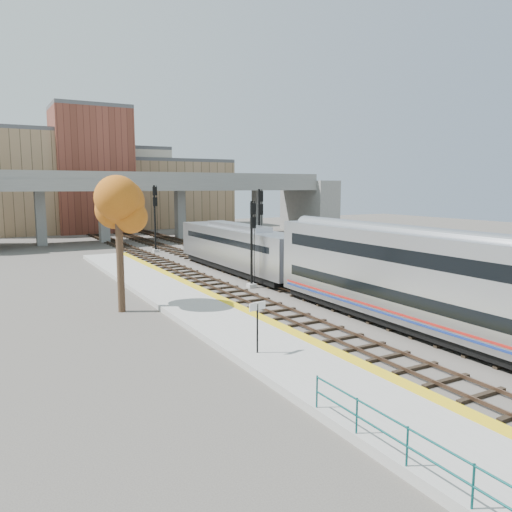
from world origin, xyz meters
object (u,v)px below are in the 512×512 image
car_c (288,238)px  locomotive (238,247)px  signal_mast_near (252,247)px  car_a (289,247)px  signal_mast_far (155,218)px  signal_mast_mid (259,230)px  car_b (265,242)px  coach (445,286)px  tree (118,210)px

car_c → locomotive: bearing=-130.7°
signal_mast_near → car_a: 21.05m
locomotive → signal_mast_far: bearing=97.1°
locomotive → signal_mast_mid: size_ratio=2.58×
signal_mast_far → car_a: signal_mast_far is taller
signal_mast_near → signal_mast_mid: bearing=56.3°
car_b → locomotive: bearing=-143.4°
coach → car_a: bearing=70.4°
tree → car_b: tree is taller
locomotive → car_b: 19.48m
coach → signal_mast_mid: bearing=84.9°
signal_mast_near → signal_mast_mid: (4.10, 6.16, 0.57)m
signal_mast_near → tree: 11.17m
signal_mast_mid → tree: bearing=-149.2°
coach → car_c: bearing=67.3°
car_b → tree: bearing=-151.0°
signal_mast_mid → car_b: bearing=58.6°
car_b → signal_mast_far: bearing=157.5°
car_a → car_c: 10.72m
signal_mast_far → car_c: size_ratio=2.03×
coach → signal_mast_near: 16.19m
signal_mast_near → tree: (-10.44, -2.52, 3.06)m
locomotive → car_b: (11.69, 15.48, -1.71)m
signal_mast_far → coach: bearing=-87.0°
coach → car_b: coach is taller
coach → signal_mast_far: bearing=93.0°
car_b → signal_mast_near: bearing=-138.4°
signal_mast_near → tree: size_ratio=0.78×
signal_mast_far → locomotive: bearing=-82.9°
coach → car_c: (17.14, 41.05, -2.20)m
car_b → car_c: bearing=12.2°
car_a → signal_mast_far: bearing=157.9°
locomotive → signal_mast_near: signal_mast_near is taller
car_a → car_c: size_ratio=0.91×
signal_mast_near → car_a: size_ratio=1.88×
tree → car_c: (29.68, 27.53, -5.62)m
coach → car_b: (11.69, 38.09, -2.22)m
signal_mast_mid → car_c: 24.37m
coach → car_c: 44.54m
signal_mast_far → car_a: (13.51, -7.59, -3.33)m
signal_mast_near → tree: bearing=-166.4°
tree → car_c: tree is taller
car_c → car_b: bearing=-149.2°
locomotive → signal_mast_mid: bearing=-11.2°
coach → signal_mast_near: (-2.10, 16.05, 0.35)m
coach → locomotive: bearing=90.0°
coach → tree: tree is taller
tree → car_c: size_ratio=2.20×
signal_mast_mid → coach: bearing=-95.1°
coach → signal_mast_mid: (2.00, 22.21, 0.92)m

